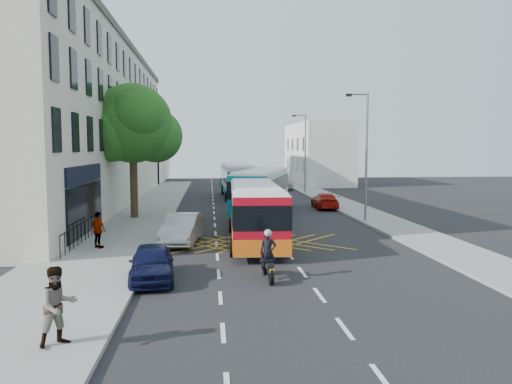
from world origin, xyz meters
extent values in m
plane|color=black|center=(0.00, 0.00, 0.00)|extent=(120.00, 120.00, 0.00)
cube|color=gray|center=(-8.50, 15.00, 0.07)|extent=(5.00, 70.00, 0.15)
cube|color=gray|center=(7.50, 15.00, 0.07)|extent=(3.00, 70.00, 0.15)
cube|color=beige|center=(-14.00, 24.50, 6.50)|extent=(8.00, 45.00, 13.00)
cube|color=#59544C|center=(-14.00, 24.50, 13.25)|extent=(8.30, 45.00, 0.50)
cube|color=black|center=(-9.95, 8.00, 3.40)|extent=(0.12, 7.00, 0.90)
cube|color=black|center=(-9.95, 8.00, 1.60)|extent=(0.12, 7.00, 2.60)
cube|color=silver|center=(-14.00, 55.00, 5.00)|extent=(8.00, 20.00, 10.00)
cube|color=silver|center=(11.00, 48.00, 4.00)|extent=(6.00, 18.00, 8.00)
cylinder|color=#382619|center=(-8.50, 15.00, 2.35)|extent=(0.50, 0.50, 4.40)
sphere|color=#224F16|center=(-8.50, 15.00, 6.35)|extent=(5.20, 5.20, 5.20)
sphere|color=#224F16|center=(-7.10, 15.80, 5.55)|extent=(3.60, 3.60, 3.60)
sphere|color=#224F16|center=(-9.70, 14.40, 5.75)|extent=(3.80, 3.80, 3.80)
sphere|color=#224F16|center=(-7.90, 13.70, 6.95)|extent=(3.40, 3.40, 3.40)
sphere|color=#224F16|center=(-9.30, 16.10, 7.35)|extent=(3.20, 3.20, 3.20)
cylinder|color=slate|center=(6.30, 12.00, 4.15)|extent=(0.14, 0.14, 8.00)
cylinder|color=slate|center=(5.70, 12.00, 8.05)|extent=(1.20, 0.10, 0.10)
cube|color=black|center=(5.10, 12.00, 8.00)|extent=(0.35, 0.15, 0.18)
cylinder|color=slate|center=(6.30, 32.00, 4.15)|extent=(0.14, 0.14, 8.00)
cylinder|color=slate|center=(5.70, 32.00, 8.05)|extent=(1.20, 0.10, 0.10)
cube|color=black|center=(5.10, 32.00, 8.00)|extent=(0.35, 0.15, 0.18)
cube|color=silver|center=(-1.23, 6.38, 1.57)|extent=(2.71, 10.40, 2.49)
cube|color=silver|center=(-1.23, 6.38, 2.86)|extent=(2.51, 10.18, 0.11)
cube|color=black|center=(-1.23, 6.38, 1.92)|extent=(2.77, 10.46, 1.03)
cube|color=orange|center=(-1.23, 6.38, 0.70)|extent=(2.76, 10.45, 0.70)
cube|color=#AA0916|center=(-1.41, 1.26, 1.59)|extent=(2.39, 0.18, 2.35)
cube|color=#FF0C0C|center=(-2.33, 1.28, 0.94)|extent=(0.25, 0.07, 0.25)
cube|color=#FF0C0C|center=(-0.48, 1.21, 0.94)|extent=(0.25, 0.07, 0.25)
cylinder|color=black|center=(-2.30, 9.24, 0.42)|extent=(0.29, 0.85, 0.84)
cylinder|color=black|center=(0.05, 9.15, 0.42)|extent=(0.29, 0.85, 0.84)
cylinder|color=black|center=(-2.52, 2.95, 0.42)|extent=(0.29, 0.85, 0.84)
cylinder|color=black|center=(-0.18, 2.87, 0.42)|extent=(0.29, 0.85, 0.84)
cube|color=silver|center=(0.30, 17.64, 1.71)|extent=(5.44, 11.48, 2.70)
cube|color=silver|center=(0.30, 17.64, 3.11)|extent=(5.18, 11.20, 0.12)
cube|color=black|center=(0.30, 17.64, 2.09)|extent=(5.51, 11.55, 1.12)
cube|color=#0D81A3|center=(0.30, 17.64, 0.76)|extent=(5.50, 11.54, 0.76)
cube|color=#0C839E|center=(-1.18, 12.27, 1.73)|extent=(2.52, 0.79, 2.55)
cube|color=#FF0C0C|center=(-2.17, 12.54, 1.02)|extent=(0.26, 0.12, 0.25)
cube|color=#FF0C0C|center=(-0.20, 11.99, 1.02)|extent=(0.26, 0.12, 0.25)
cylinder|color=black|center=(-0.11, 20.93, 0.46)|extent=(0.52, 0.96, 0.92)
cylinder|color=black|center=(2.34, 20.25, 0.46)|extent=(0.52, 0.96, 0.92)
cylinder|color=black|center=(-1.93, 14.35, 0.46)|extent=(0.52, 0.96, 0.92)
cylinder|color=black|center=(0.52, 13.67, 0.46)|extent=(0.52, 0.96, 0.92)
cube|color=silver|center=(-0.81, 29.39, 1.72)|extent=(2.81, 11.35, 2.72)
cube|color=silver|center=(-0.81, 29.39, 3.13)|extent=(2.60, 11.12, 0.12)
cube|color=black|center=(-0.81, 29.39, 2.11)|extent=(2.87, 11.41, 1.13)
cube|color=#0C85A0|center=(-0.81, 29.39, 0.77)|extent=(2.86, 11.40, 0.77)
cube|color=white|center=(-0.69, 23.77, 1.75)|extent=(2.61, 0.16, 2.57)
cube|color=#FF0C0C|center=(-1.72, 23.74, 1.03)|extent=(0.25, 0.07, 0.25)
cube|color=#FF0C0C|center=(0.35, 23.79, 1.03)|extent=(0.25, 0.07, 0.25)
cylinder|color=black|center=(-2.16, 32.44, 0.46)|extent=(0.31, 0.93, 0.92)
cylinder|color=black|center=(0.41, 32.50, 0.46)|extent=(0.31, 0.93, 0.92)
cylinder|color=black|center=(-2.01, 25.57, 0.46)|extent=(0.31, 0.93, 0.92)
cylinder|color=black|center=(0.56, 25.62, 0.46)|extent=(0.31, 0.93, 0.92)
cylinder|color=black|center=(-1.41, -1.66, 0.31)|extent=(0.14, 0.63, 0.62)
cylinder|color=black|center=(-1.48, -0.20, 0.31)|extent=(0.14, 0.63, 0.62)
cube|color=black|center=(-1.45, -0.93, 0.60)|extent=(0.26, 1.17, 0.21)
cube|color=black|center=(-1.46, -0.69, 0.78)|extent=(0.29, 0.45, 0.19)
cube|color=black|center=(-1.44, -1.17, 0.73)|extent=(0.27, 0.50, 0.10)
cylinder|color=slate|center=(-1.48, -0.25, 0.68)|extent=(0.08, 0.42, 0.82)
cylinder|color=slate|center=(-1.47, -0.40, 1.02)|extent=(0.58, 0.06, 0.04)
cube|color=gold|center=(-1.41, -1.82, 0.53)|extent=(0.18, 0.03, 0.13)
imported|color=black|center=(-1.44, -0.98, 0.98)|extent=(0.63, 0.43, 1.68)
sphere|color=#99999E|center=(-1.44, -0.98, 1.70)|extent=(0.29, 0.29, 0.29)
imported|color=black|center=(-5.60, -0.66, 0.65)|extent=(1.86, 3.92, 1.30)
imported|color=#B1B5B9|center=(-4.90, 6.28, 0.74)|extent=(2.11, 4.63, 1.47)
imported|color=#A00E06|center=(5.50, 19.73, 0.61)|extent=(1.94, 4.31, 1.22)
imported|color=#3D4044|center=(-0.73, 45.32, 0.68)|extent=(2.74, 5.10, 1.36)
imported|color=#AAADB2|center=(4.91, 37.41, 0.60)|extent=(1.79, 3.65, 1.20)
imported|color=black|center=(5.11, 49.51, 0.62)|extent=(1.69, 3.90, 1.25)
imported|color=gray|center=(-7.05, -6.80, 1.09)|extent=(1.15, 1.12, 1.87)
imported|color=gray|center=(-8.63, 4.71, 0.99)|extent=(1.01, 0.96, 1.68)
camera|label=1|loc=(-3.52, -18.49, 4.75)|focal=35.00mm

